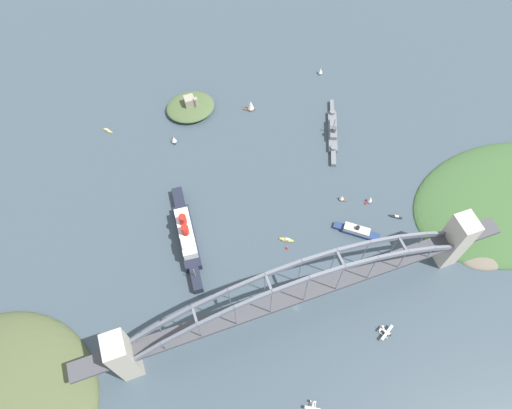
{
  "coord_description": "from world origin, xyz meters",
  "views": [
    {
      "loc": [
        -58.69,
        -84.7,
        298.17
      ],
      "look_at": [
        0.0,
        78.68,
        8.0
      ],
      "focal_mm": 32.96,
      "sensor_mm": 36.0,
      "label": 1
    }
  ],
  "objects_px": {
    "small_boat_0": "(251,105)",
    "small_boat_2": "(174,139)",
    "fort_island_mid_harbor": "(190,107)",
    "small_boat_5": "(108,131)",
    "ocean_liner": "(187,235)",
    "seaplane_second_in_formation": "(386,332)",
    "small_boat_3": "(342,197)",
    "small_boat_4": "(287,240)",
    "small_boat_1": "(320,71)",
    "harbor_ferry_steamer": "(357,231)",
    "small_boat_7": "(396,217)",
    "small_boat_6": "(370,199)",
    "naval_cruiser": "(333,131)",
    "seaplane_taxiing_near_bridge": "(312,408)",
    "harbor_arch_bridge": "(300,293)",
    "channel_marker_buoy": "(287,248)"
  },
  "relations": [
    {
      "from": "small_boat_0",
      "to": "small_boat_2",
      "type": "height_order",
      "value": "small_boat_0"
    },
    {
      "from": "fort_island_mid_harbor",
      "to": "small_boat_5",
      "type": "height_order",
      "value": "fort_island_mid_harbor"
    },
    {
      "from": "ocean_liner",
      "to": "seaplane_second_in_formation",
      "type": "distance_m",
      "value": 146.62
    },
    {
      "from": "small_boat_3",
      "to": "small_boat_4",
      "type": "distance_m",
      "value": 53.96
    },
    {
      "from": "small_boat_1",
      "to": "harbor_ferry_steamer",
      "type": "bearing_deg",
      "value": -104.45
    },
    {
      "from": "harbor_ferry_steamer",
      "to": "small_boat_7",
      "type": "height_order",
      "value": "harbor_ferry_steamer"
    },
    {
      "from": "small_boat_3",
      "to": "small_boat_6",
      "type": "height_order",
      "value": "small_boat_6"
    },
    {
      "from": "naval_cruiser",
      "to": "seaplane_taxiing_near_bridge",
      "type": "xyz_separation_m",
      "value": [
        -97.37,
        -184.84,
        -0.77
      ]
    },
    {
      "from": "seaplane_taxiing_near_bridge",
      "to": "small_boat_6",
      "type": "bearing_deg",
      "value": 50.47
    },
    {
      "from": "small_boat_4",
      "to": "small_boat_6",
      "type": "xyz_separation_m",
      "value": [
        69.54,
        9.29,
        2.5
      ]
    },
    {
      "from": "fort_island_mid_harbor",
      "to": "small_boat_3",
      "type": "bearing_deg",
      "value": -56.56
    },
    {
      "from": "naval_cruiser",
      "to": "ocean_liner",
      "type": "bearing_deg",
      "value": -158.76
    },
    {
      "from": "seaplane_second_in_formation",
      "to": "small_boat_1",
      "type": "height_order",
      "value": "small_boat_1"
    },
    {
      "from": "small_boat_7",
      "to": "harbor_ferry_steamer",
      "type": "bearing_deg",
      "value": -177.25
    },
    {
      "from": "small_boat_7",
      "to": "ocean_liner",
      "type": "bearing_deg",
      "value": 167.09
    },
    {
      "from": "small_boat_3",
      "to": "small_boat_6",
      "type": "distance_m",
      "value": 20.6
    },
    {
      "from": "small_boat_0",
      "to": "small_boat_7",
      "type": "relative_size",
      "value": 1.36
    },
    {
      "from": "naval_cruiser",
      "to": "small_boat_5",
      "type": "xyz_separation_m",
      "value": [
        -171.52,
        64.5,
        -2.23
      ]
    },
    {
      "from": "harbor_ferry_steamer",
      "to": "harbor_arch_bridge",
      "type": "bearing_deg",
      "value": -148.83
    },
    {
      "from": "harbor_ferry_steamer",
      "to": "small_boat_2",
      "type": "bearing_deg",
      "value": 129.48
    },
    {
      "from": "small_boat_0",
      "to": "small_boat_7",
      "type": "distance_m",
      "value": 149.08
    },
    {
      "from": "small_boat_0",
      "to": "small_boat_7",
      "type": "xyz_separation_m",
      "value": [
        64.92,
        -134.13,
        -4.54
      ]
    },
    {
      "from": "small_boat_2",
      "to": "small_boat_3",
      "type": "bearing_deg",
      "value": -42.49
    },
    {
      "from": "small_boat_4",
      "to": "small_boat_7",
      "type": "distance_m",
      "value": 82.31
    },
    {
      "from": "small_boat_1",
      "to": "small_boat_3",
      "type": "xyz_separation_m",
      "value": [
        -38.19,
        -125.9,
        -0.5
      ]
    },
    {
      "from": "small_boat_1",
      "to": "small_boat_2",
      "type": "bearing_deg",
      "value": -167.59
    },
    {
      "from": "seaplane_taxiing_near_bridge",
      "to": "small_boat_2",
      "type": "distance_m",
      "value": 221.44
    },
    {
      "from": "channel_marker_buoy",
      "to": "seaplane_second_in_formation",
      "type": "bearing_deg",
      "value": -64.33
    },
    {
      "from": "small_boat_1",
      "to": "small_boat_6",
      "type": "height_order",
      "value": "small_boat_1"
    },
    {
      "from": "small_boat_0",
      "to": "channel_marker_buoy",
      "type": "relative_size",
      "value": 4.14
    },
    {
      "from": "small_boat_3",
      "to": "small_boat_5",
      "type": "bearing_deg",
      "value": 140.69
    },
    {
      "from": "small_boat_3",
      "to": "small_boat_5",
      "type": "distance_m",
      "value": 195.98
    },
    {
      "from": "harbor_arch_bridge",
      "to": "small_boat_2",
      "type": "relative_size",
      "value": 36.38
    },
    {
      "from": "small_boat_0",
      "to": "small_boat_4",
      "type": "bearing_deg",
      "value": -97.69
    },
    {
      "from": "ocean_liner",
      "to": "harbor_ferry_steamer",
      "type": "relative_size",
      "value": 2.84
    },
    {
      "from": "small_boat_1",
      "to": "small_boat_2",
      "type": "distance_m",
      "value": 144.99
    },
    {
      "from": "small_boat_5",
      "to": "small_boat_6",
      "type": "relative_size",
      "value": 0.98
    },
    {
      "from": "ocean_liner",
      "to": "small_boat_0",
      "type": "xyz_separation_m",
      "value": [
        82.64,
        100.31,
        -1.32
      ]
    },
    {
      "from": "seaplane_taxiing_near_bridge",
      "to": "small_boat_0",
      "type": "height_order",
      "value": "small_boat_0"
    },
    {
      "from": "ocean_liner",
      "to": "seaplane_taxiing_near_bridge",
      "type": "height_order",
      "value": "ocean_liner"
    },
    {
      "from": "small_boat_7",
      "to": "seaplane_second_in_formation",
      "type": "bearing_deg",
      "value": -122.91
    },
    {
      "from": "seaplane_taxiing_near_bridge",
      "to": "small_boat_5",
      "type": "distance_m",
      "value": 260.14
    },
    {
      "from": "harbor_ferry_steamer",
      "to": "small_boat_2",
      "type": "distance_m",
      "value": 160.02
    },
    {
      "from": "seaplane_taxiing_near_bridge",
      "to": "small_boat_7",
      "type": "xyz_separation_m",
      "value": [
        108.41,
        97.97,
        -1.47
      ]
    },
    {
      "from": "ocean_liner",
      "to": "fort_island_mid_harbor",
      "type": "bearing_deg",
      "value": 73.23
    },
    {
      "from": "harbor_ferry_steamer",
      "to": "small_boat_1",
      "type": "height_order",
      "value": "harbor_ferry_steamer"
    },
    {
      "from": "harbor_ferry_steamer",
      "to": "small_boat_4",
      "type": "relative_size",
      "value": 3.16
    },
    {
      "from": "ocean_liner",
      "to": "small_boat_0",
      "type": "height_order",
      "value": "ocean_liner"
    },
    {
      "from": "harbor_arch_bridge",
      "to": "small_boat_6",
      "type": "bearing_deg",
      "value": 35.02
    },
    {
      "from": "fort_island_mid_harbor",
      "to": "small_boat_2",
      "type": "distance_m",
      "value": 36.07
    }
  ]
}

